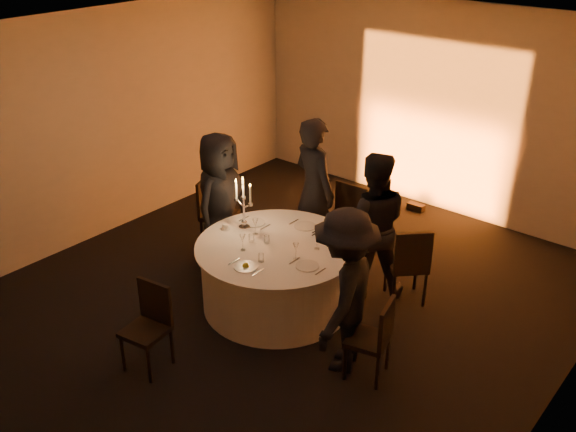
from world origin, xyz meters
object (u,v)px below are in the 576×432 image
Objects in this scene: chair_front at (150,321)px; candelabra at (244,210)px; guest_left at (220,202)px; coffee_cup at (225,227)px; guest_back_left at (314,191)px; chair_left at (213,209)px; guest_right at (345,292)px; banquet_table at (277,275)px; chair_back_left at (355,214)px; chair_back_right at (409,262)px; guest_back_right at (371,225)px; chair_right at (375,336)px.

candelabra reaches higher than chair_front.
guest_left reaches higher than coffee_cup.
chair_left is at bearing 43.70° from guest_back_left.
guest_right is at bearing -129.31° from chair_left.
banquet_table is 0.82m from coffee_cup.
guest_right is 2.63× the size of candelabra.
guest_right is at bearing 120.41° from chair_back_left.
chair_front is (-0.27, -1.58, 0.12)m from banquet_table.
chair_back_left is (0.03, 1.51, 0.20)m from banquet_table.
guest_left is at bearing 167.46° from banquet_table.
chair_back_left is 1.15× the size of chair_front.
guest_back_left is at bearing -84.16° from chair_left.
chair_back_right is at bearing -84.71° from guest_left.
candelabra is (-1.68, -0.90, 0.45)m from chair_back_right.
guest_back_right reaches higher than coffee_cup.
banquet_table is 1.21m from guest_back_right.
guest_back_right is (0.65, 0.89, 0.49)m from banquet_table.
guest_left is at bearing 105.74° from chair_front.
banquet_table is 1.06× the size of guest_right.
chair_back_right is 1.11× the size of chair_right.
guest_right is (1.46, 1.19, 0.35)m from chair_front.
banquet_table is 16.36× the size of coffee_cup.
chair_front is (-1.40, -2.55, -0.04)m from chair_back_right.
guest_right is (1.18, -0.39, 0.47)m from banquet_table.
guest_right reaches higher than chair_back_right.
guest_left is at bearing -16.16° from guest_back_right.
chair_left is 1.08m from coffee_cup.
chair_back_right is 1.48× the size of candelabra.
chair_left reaches higher than coffee_cup.
guest_right is at bearing 30.30° from chair_front.
guest_right is 1.91m from coffee_cup.
guest_right is at bearing -98.61° from chair_right.
guest_back_left is at bearing 82.57° from chair_front.
chair_right is 2.18m from chair_front.
chair_back_right is 0.55× the size of guest_back_right.
banquet_table is 1.61m from chair_front.
banquet_table is at bearing -5.48° from chair_back_right.
chair_front is at bearing 15.05° from chair_back_right.
chair_right reaches higher than coffee_cup.
candelabra is (-0.20, -1.05, 0.06)m from guest_back_left.
guest_back_right is (2.20, 0.36, 0.34)m from chair_left.
chair_front is at bearing -167.80° from guest_left.
guest_back_left is (-0.38, -0.38, 0.35)m from chair_back_left.
candelabra reaches higher than chair_back_right.
guest_back_right is 1.67m from coffee_cup.
chair_left is 1.10× the size of chair_right.
guest_back_left is 1.10× the size of guest_right.
chair_front is 0.51× the size of guest_back_right.
guest_right is (-0.34, -0.03, 0.37)m from chair_right.
chair_right is at bearing 60.73° from chair_back_right.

